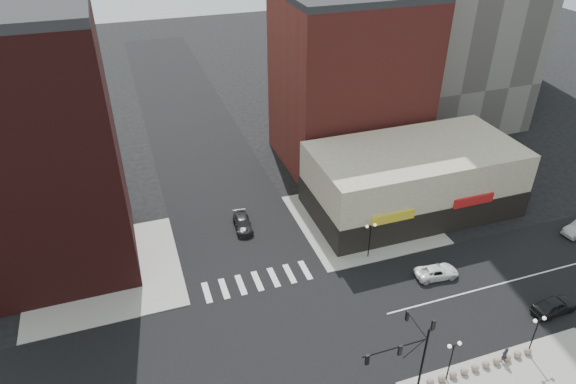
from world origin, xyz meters
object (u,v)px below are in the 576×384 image
street_lamp_se_a (453,352)px  white_suv (437,272)px  dark_sedan_north (243,223)px  street_lamp_ne (370,232)px  dark_sedan_east (554,306)px  pedestrian (505,355)px  traffic_signal (411,348)px  street_lamp_se_b (537,327)px

street_lamp_se_a → white_suv: (6.14, 11.04, -2.68)m
street_lamp_se_a → dark_sedan_north: street_lamp_se_a is taller
street_lamp_se_a → street_lamp_ne: (1.00, 16.00, 0.00)m
dark_sedan_east → pedestrian: bearing=108.4°
white_suv → traffic_signal: bearing=143.3°
street_lamp_ne → white_suv: bearing=-44.0°
dark_sedan_east → dark_sedan_north: 32.49m
street_lamp_se_a → street_lamp_ne: 16.03m
street_lamp_se_b → pedestrian: 3.47m
street_lamp_ne → traffic_signal: bearing=-106.7°
dark_sedan_north → dark_sedan_east: bearing=-38.5°
traffic_signal → pedestrian: traffic_signal is taller
street_lamp_ne → dark_sedan_east: street_lamp_ne is taller
dark_sedan_east → dark_sedan_north: dark_sedan_east is taller
dark_sedan_north → pedestrian: size_ratio=2.81×
dark_sedan_east → traffic_signal: bearing=96.6°
traffic_signal → street_lamp_se_a: (3.76, -0.17, -1.67)m
pedestrian → traffic_signal: bearing=-0.5°
street_lamp_se_b → pedestrian: (-2.53, 0.00, -2.37)m
street_lamp_ne → dark_sedan_north: bearing=140.1°
traffic_signal → dark_sedan_north: 26.36m
traffic_signal → dark_sedan_north: size_ratio=1.73×
street_lamp_ne → dark_sedan_north: 14.83m
street_lamp_se_a → dark_sedan_east: (13.67, 3.32, -2.53)m
dark_sedan_east → dark_sedan_north: (-23.86, 22.05, -0.10)m
street_lamp_se_a → street_lamp_se_b: bearing=0.0°
white_suv → dark_sedan_north: (-16.33, 14.33, 0.04)m
street_lamp_ne → white_suv: street_lamp_ne is taller
street_lamp_se_a → white_suv: street_lamp_se_a is taller
traffic_signal → dark_sedan_north: traffic_signal is taller
dark_sedan_north → street_lamp_ne: bearing=-35.7°
white_suv → dark_sedan_east: 10.78m
pedestrian → dark_sedan_north: bearing=-57.8°
traffic_signal → white_suv: (9.90, 10.87, -4.35)m
street_lamp_se_b → street_lamp_ne: bearing=113.6°
street_lamp_se_a → street_lamp_se_b: size_ratio=1.00×
street_lamp_ne → pedestrian: size_ratio=2.59×
dark_sedan_north → pedestrian: pedestrian is taller
street_lamp_se_b → dark_sedan_north: bearing=125.6°
street_lamp_se_a → street_lamp_ne: same height
street_lamp_se_b → dark_sedan_north: (-18.19, 25.37, -2.64)m
dark_sedan_north → traffic_signal: bearing=-71.5°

